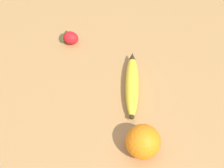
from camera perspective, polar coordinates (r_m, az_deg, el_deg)
name	(u,v)px	position (r m, az deg, el deg)	size (l,w,h in m)	color
ground_plane	(94,111)	(0.88, -3.40, -4.86)	(3.00, 3.00, 0.00)	#A87A47
banana	(132,84)	(0.90, 3.69, -0.08)	(0.22, 0.13, 0.04)	yellow
orange	(143,142)	(0.78, 5.70, -10.45)	(0.09, 0.09, 0.09)	orange
strawberry	(69,38)	(1.03, -7.80, 8.41)	(0.05, 0.06, 0.04)	red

